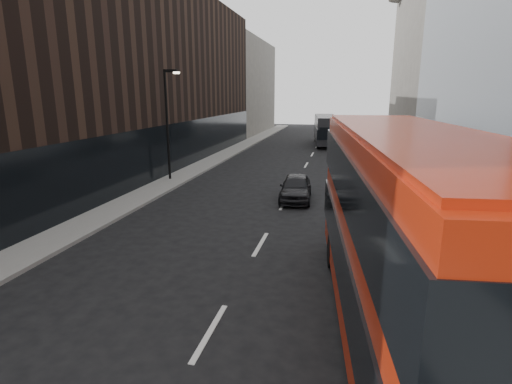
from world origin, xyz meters
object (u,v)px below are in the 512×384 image
Objects in this scene: red_bus at (406,229)px; car_a at (296,187)px; grey_bus at (326,129)px; car_b at (360,159)px; car_c at (354,153)px; street_lamp at (168,117)px.

red_bus is 3.04× the size of car_a.
car_b is (3.38, -14.44, -1.00)m from grey_bus.
car_a is 14.52m from car_c.
car_a is (8.72, -3.06, -3.48)m from street_lamp.
grey_bus is 14.87m from car_b.
red_bus is at bearing -90.72° from grey_bus.
red_bus is 2.79× the size of car_b.
street_lamp reaches higher than car_b.
red_bus is 26.39m from car_c.
red_bus is at bearing -50.30° from street_lamp.
grey_bus is 11.27m from car_c.
car_a is at bearing -104.92° from car_c.
car_a is at bearing -116.78° from car_b.
car_b is at bearing -83.11° from grey_bus.
street_lamp is 0.56× the size of red_bus.
grey_bus reaches higher than car_a.
red_bus is 2.59× the size of car_c.
red_bus is 12.94m from car_a.
street_lamp is at bearing 123.73° from red_bus.
street_lamp is 14.88m from car_b.
grey_bus is at bearing 85.70° from car_a.
street_lamp is 0.69× the size of grey_bus.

